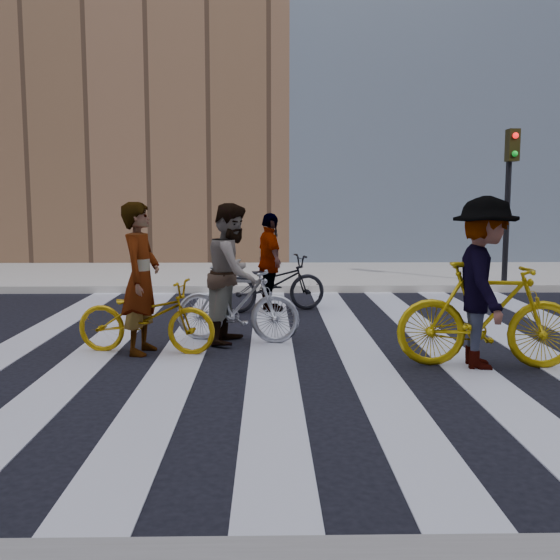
{
  "coord_description": "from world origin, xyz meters",
  "views": [
    {
      "loc": [
        -0.6,
        -8.23,
        1.89
      ],
      "look_at": [
        -0.44,
        0.3,
        0.85
      ],
      "focal_mm": 42.0,
      "sensor_mm": 36.0,
      "label": 1
    }
  ],
  "objects_px": {
    "bike_yellow_right": "(487,315)",
    "rider_mid": "(233,273)",
    "bike_silver_mid": "(237,304)",
    "rider_left": "(141,278)",
    "rider_rear": "(270,263)",
    "traffic_signal": "(510,181)",
    "bike_yellow_left": "(146,317)",
    "rider_right": "(484,283)",
    "bike_dark_rear": "(273,283)"
  },
  "relations": [
    {
      "from": "rider_left",
      "to": "rider_rear",
      "type": "height_order",
      "value": "rider_left"
    },
    {
      "from": "bike_silver_mid",
      "to": "rider_mid",
      "type": "bearing_deg",
      "value": 103.12
    },
    {
      "from": "traffic_signal",
      "to": "rider_rear",
      "type": "height_order",
      "value": "traffic_signal"
    },
    {
      "from": "bike_silver_mid",
      "to": "traffic_signal",
      "type": "bearing_deg",
      "value": -34.54
    },
    {
      "from": "rider_mid",
      "to": "rider_right",
      "type": "height_order",
      "value": "rider_right"
    },
    {
      "from": "bike_yellow_right",
      "to": "rider_mid",
      "type": "bearing_deg",
      "value": 72.07
    },
    {
      "from": "bike_dark_rear",
      "to": "rider_right",
      "type": "bearing_deg",
      "value": -164.77
    },
    {
      "from": "rider_rear",
      "to": "bike_yellow_left",
      "type": "bearing_deg",
      "value": 136.79
    },
    {
      "from": "bike_silver_mid",
      "to": "rider_left",
      "type": "bearing_deg",
      "value": 131.51
    },
    {
      "from": "bike_yellow_left",
      "to": "rider_right",
      "type": "height_order",
      "value": "rider_right"
    },
    {
      "from": "traffic_signal",
      "to": "rider_left",
      "type": "bearing_deg",
      "value": -139.75
    },
    {
      "from": "traffic_signal",
      "to": "bike_silver_mid",
      "type": "height_order",
      "value": "traffic_signal"
    },
    {
      "from": "rider_left",
      "to": "rider_rear",
      "type": "relative_size",
      "value": 1.12
    },
    {
      "from": "traffic_signal",
      "to": "bike_yellow_right",
      "type": "distance_m",
      "value": 7.01
    },
    {
      "from": "traffic_signal",
      "to": "bike_yellow_right",
      "type": "xyz_separation_m",
      "value": [
        -2.52,
        -6.32,
        -1.68
      ]
    },
    {
      "from": "bike_yellow_left",
      "to": "bike_silver_mid",
      "type": "height_order",
      "value": "bike_silver_mid"
    },
    {
      "from": "bike_silver_mid",
      "to": "rider_rear",
      "type": "xyz_separation_m",
      "value": [
        0.45,
        2.42,
        0.33
      ]
    },
    {
      "from": "bike_yellow_right",
      "to": "rider_mid",
      "type": "relative_size",
      "value": 1.08
    },
    {
      "from": "bike_silver_mid",
      "to": "bike_dark_rear",
      "type": "bearing_deg",
      "value": 1.41
    },
    {
      "from": "bike_dark_rear",
      "to": "rider_rear",
      "type": "xyz_separation_m",
      "value": [
        -0.05,
        0.0,
        0.36
      ]
    },
    {
      "from": "traffic_signal",
      "to": "rider_left",
      "type": "xyz_separation_m",
      "value": [
        -6.56,
        -5.55,
        -1.34
      ]
    },
    {
      "from": "rider_left",
      "to": "rider_right",
      "type": "relative_size",
      "value": 0.96
    },
    {
      "from": "bike_dark_rear",
      "to": "rider_mid",
      "type": "relative_size",
      "value": 0.99
    },
    {
      "from": "rider_rear",
      "to": "bike_yellow_right",
      "type": "bearing_deg",
      "value": -163.69
    },
    {
      "from": "bike_dark_rear",
      "to": "rider_right",
      "type": "distance_m",
      "value": 4.5
    },
    {
      "from": "bike_yellow_left",
      "to": "bike_yellow_right",
      "type": "distance_m",
      "value": 4.06
    },
    {
      "from": "bike_dark_rear",
      "to": "rider_left",
      "type": "relative_size",
      "value": 0.98
    },
    {
      "from": "bike_silver_mid",
      "to": "rider_left",
      "type": "height_order",
      "value": "rider_left"
    },
    {
      "from": "bike_yellow_left",
      "to": "bike_dark_rear",
      "type": "height_order",
      "value": "bike_dark_rear"
    },
    {
      "from": "traffic_signal",
      "to": "bike_yellow_left",
      "type": "height_order",
      "value": "traffic_signal"
    },
    {
      "from": "rider_rear",
      "to": "traffic_signal",
      "type": "bearing_deg",
      "value": -79.42
    },
    {
      "from": "bike_yellow_left",
      "to": "rider_mid",
      "type": "xyz_separation_m",
      "value": [
        1.04,
        0.62,
        0.47
      ]
    },
    {
      "from": "bike_silver_mid",
      "to": "rider_left",
      "type": "relative_size",
      "value": 0.91
    },
    {
      "from": "traffic_signal",
      "to": "bike_dark_rear",
      "type": "xyz_separation_m",
      "value": [
        -4.91,
        -2.51,
        -1.8
      ]
    },
    {
      "from": "traffic_signal",
      "to": "rider_right",
      "type": "xyz_separation_m",
      "value": [
        -2.57,
        -6.32,
        -1.31
      ]
    },
    {
      "from": "rider_mid",
      "to": "traffic_signal",
      "type": "bearing_deg",
      "value": -34.8
    },
    {
      "from": "bike_silver_mid",
      "to": "bike_yellow_right",
      "type": "height_order",
      "value": "bike_yellow_right"
    },
    {
      "from": "rider_mid",
      "to": "rider_rear",
      "type": "bearing_deg",
      "value": 1.41
    },
    {
      "from": "rider_mid",
      "to": "bike_yellow_right",
      "type": "bearing_deg",
      "value": -102.2
    },
    {
      "from": "bike_silver_mid",
      "to": "bike_yellow_right",
      "type": "relative_size",
      "value": 0.85
    },
    {
      "from": "rider_rear",
      "to": "rider_right",
      "type": "bearing_deg",
      "value": -164.22
    },
    {
      "from": "bike_dark_rear",
      "to": "rider_left",
      "type": "xyz_separation_m",
      "value": [
        -1.65,
        -3.04,
        0.45
      ]
    },
    {
      "from": "traffic_signal",
      "to": "rider_right",
      "type": "distance_m",
      "value": 6.95
    },
    {
      "from": "rider_mid",
      "to": "rider_rear",
      "type": "xyz_separation_m",
      "value": [
        0.5,
        2.42,
        -0.09
      ]
    },
    {
      "from": "rider_left",
      "to": "rider_right",
      "type": "height_order",
      "value": "rider_right"
    },
    {
      "from": "traffic_signal",
      "to": "rider_rear",
      "type": "relative_size",
      "value": 1.98
    },
    {
      "from": "traffic_signal",
      "to": "rider_right",
      "type": "bearing_deg",
      "value": -112.17
    },
    {
      "from": "bike_silver_mid",
      "to": "rider_rear",
      "type": "height_order",
      "value": "rider_rear"
    },
    {
      "from": "bike_yellow_left",
      "to": "bike_yellow_right",
      "type": "height_order",
      "value": "bike_yellow_right"
    },
    {
      "from": "rider_mid",
      "to": "rider_rear",
      "type": "height_order",
      "value": "rider_mid"
    }
  ]
}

